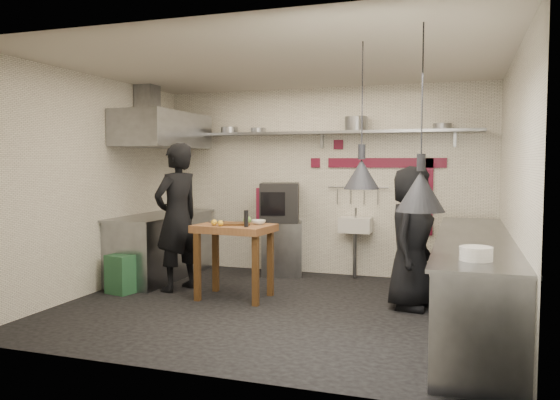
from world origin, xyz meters
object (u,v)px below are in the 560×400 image
(green_bin, at_px, (123,274))
(chef_left, at_px, (177,217))
(chef_right, at_px, (411,238))
(oven_stand, at_px, (282,248))
(combi_oven, at_px, (280,203))
(prep_table, at_px, (234,262))

(green_bin, bearing_deg, chef_left, 31.48)
(chef_right, bearing_deg, oven_stand, 68.63)
(combi_oven, height_order, chef_left, chef_left)
(combi_oven, bearing_deg, chef_left, -141.60)
(green_bin, xyz_separation_m, chef_right, (3.60, 0.43, 0.57))
(green_bin, bearing_deg, chef_right, 6.76)
(green_bin, relative_size, chef_left, 0.26)
(combi_oven, relative_size, chef_left, 0.30)
(chef_left, bearing_deg, oven_stand, 163.69)
(oven_stand, bearing_deg, combi_oven, -124.46)
(chef_right, bearing_deg, combi_oven, 70.14)
(oven_stand, bearing_deg, green_bin, -147.50)
(chef_left, height_order, chef_right, chef_left)
(prep_table, xyz_separation_m, chef_left, (-0.89, 0.17, 0.51))
(prep_table, bearing_deg, green_bin, -166.74)
(prep_table, relative_size, chef_left, 0.47)
(chef_left, bearing_deg, prep_table, 99.07)
(chef_left, bearing_deg, green_bin, -38.89)
(oven_stand, distance_m, prep_table, 1.55)
(combi_oven, bearing_deg, chef_right, -47.03)
(oven_stand, height_order, combi_oven, combi_oven)
(chef_left, distance_m, chef_right, 3.00)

